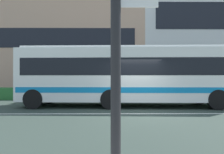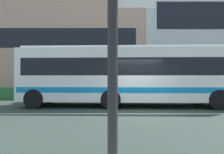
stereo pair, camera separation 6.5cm
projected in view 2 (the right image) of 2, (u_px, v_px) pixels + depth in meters
ground_plane at (140, 114)px, 9.31m from camera, size 160.00×160.00×0.00m
lane_centre_line at (140, 114)px, 9.31m from camera, size 60.00×0.16×0.01m
hedge_row_far at (111, 94)px, 15.66m from camera, size 22.76×1.10×0.85m
apartment_block_left at (37, 53)px, 25.26m from camera, size 24.11×11.02×9.17m
transit_bus at (124, 74)px, 11.82m from camera, size 11.34×3.10×3.24m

